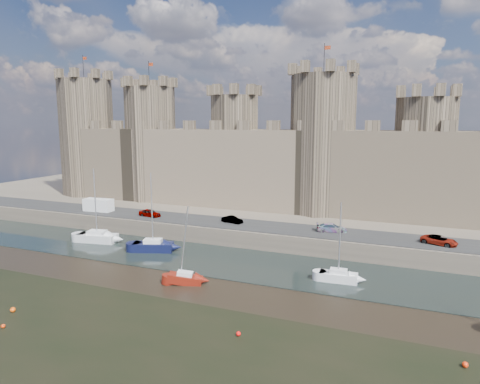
{
  "coord_description": "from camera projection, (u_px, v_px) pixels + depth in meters",
  "views": [
    {
      "loc": [
        16.62,
        -24.47,
        17.88
      ],
      "look_at": [
        -2.31,
        22.0,
        9.62
      ],
      "focal_mm": 32.0,
      "sensor_mm": 36.0,
      "label": 1
    }
  ],
  "objects": [
    {
      "name": "ground",
      "position": [
        156.0,
        368.0,
        31.45
      ],
      "size": [
        160.0,
        160.0,
        0.0
      ],
      "primitive_type": "plane",
      "color": "black",
      "rests_on": "ground"
    },
    {
      "name": "water_channel",
      "position": [
        263.0,
        266.0,
        53.38
      ],
      "size": [
        160.0,
        12.0,
        0.08
      ],
      "primitive_type": "cube",
      "color": "black",
      "rests_on": "ground"
    },
    {
      "name": "quay",
      "position": [
        322.0,
        205.0,
        86.08
      ],
      "size": [
        160.0,
        60.0,
        2.5
      ],
      "primitive_type": "cube",
      "color": "#4C443A",
      "rests_on": "ground"
    },
    {
      "name": "road",
      "position": [
        286.0,
        228.0,
        62.11
      ],
      "size": [
        160.0,
        7.0,
        0.1
      ],
      "primitive_type": "cube",
      "color": "black",
      "rests_on": "quay"
    },
    {
      "name": "castle",
      "position": [
        306.0,
        158.0,
        73.65
      ],
      "size": [
        108.5,
        11.0,
        29.0
      ],
      "color": "#42382B",
      "rests_on": "quay"
    },
    {
      "name": "car_0",
      "position": [
        150.0,
        213.0,
        69.8
      ],
      "size": [
        3.94,
        1.94,
        1.29
      ],
      "primitive_type": "imported",
      "rotation": [
        0.0,
        0.0,
        1.46
      ],
      "color": "gray",
      "rests_on": "quay"
    },
    {
      "name": "car_1",
      "position": [
        232.0,
        220.0,
        65.39
      ],
      "size": [
        3.55,
        1.86,
        1.11
      ],
      "primitive_type": "imported",
      "rotation": [
        0.0,
        0.0,
        1.36
      ],
      "color": "gray",
      "rests_on": "quay"
    },
    {
      "name": "car_2",
      "position": [
        331.0,
        228.0,
        60.22
      ],
      "size": [
        4.51,
        2.75,
        1.22
      ],
      "primitive_type": "imported",
      "rotation": [
        0.0,
        0.0,
        1.83
      ],
      "color": "gray",
      "rests_on": "quay"
    },
    {
      "name": "car_3",
      "position": [
        439.0,
        240.0,
        53.89
      ],
      "size": [
        4.76,
        3.3,
        1.21
      ],
      "primitive_type": "imported",
      "rotation": [
        0.0,
        0.0,
        1.24
      ],
      "color": "gray",
      "rests_on": "quay"
    },
    {
      "name": "van",
      "position": [
        98.0,
        205.0,
        73.95
      ],
      "size": [
        5.19,
        2.37,
        2.21
      ],
      "primitive_type": "cube",
      "rotation": [
        0.0,
        0.0,
        0.07
      ],
      "color": "silver",
      "rests_on": "quay"
    },
    {
      "name": "sailboat_0",
      "position": [
        97.0,
        237.0,
        63.98
      ],
      "size": [
        6.2,
        3.28,
        11.02
      ],
      "rotation": [
        0.0,
        0.0,
        0.18
      ],
      "color": "beige",
      "rests_on": "ground"
    },
    {
      "name": "sailboat_1",
      "position": [
        153.0,
        246.0,
        59.38
      ],
      "size": [
        5.88,
        3.87,
        10.98
      ],
      "rotation": [
        0.0,
        0.0,
        0.35
      ],
      "color": "black",
      "rests_on": "ground"
    },
    {
      "name": "sailboat_2",
      "position": [
        338.0,
        276.0,
        48.13
      ],
      "size": [
        4.31,
        1.92,
        9.08
      ],
      "rotation": [
        0.0,
        0.0,
        0.07
      ],
      "color": "silver",
      "rests_on": "ground"
    },
    {
      "name": "sailboat_4",
      "position": [
        185.0,
        278.0,
        47.63
      ],
      "size": [
        4.09,
        2.65,
        8.91
      ],
      "rotation": [
        0.0,
        0.0,
        0.34
      ],
      "color": "#65150B",
      "rests_on": "ground"
    },
    {
      "name": "buoy_0",
      "position": [
        13.0,
        310.0,
        40.55
      ],
      "size": [
        0.5,
        0.5,
        0.5
      ],
      "primitive_type": "sphere",
      "color": "#FF540B",
      "rests_on": "ground"
    },
    {
      "name": "buoy_1",
      "position": [
        239.0,
        334.0,
        36.06
      ],
      "size": [
        0.41,
        0.41,
        0.41
      ],
      "primitive_type": "sphere",
      "color": "#FA0E0B",
      "rests_on": "ground"
    },
    {
      "name": "buoy_3",
      "position": [
        465.0,
        365.0,
        31.43
      ],
      "size": [
        0.45,
        0.45,
        0.45
      ],
      "primitive_type": "sphere",
      "color": "#F42F0A",
      "rests_on": "ground"
    },
    {
      "name": "buoy_4",
      "position": [
        3.0,
        326.0,
        37.42
      ],
      "size": [
        0.38,
        0.38,
        0.38
      ],
      "primitive_type": "sphere",
      "color": "red",
      "rests_on": "ground"
    }
  ]
}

